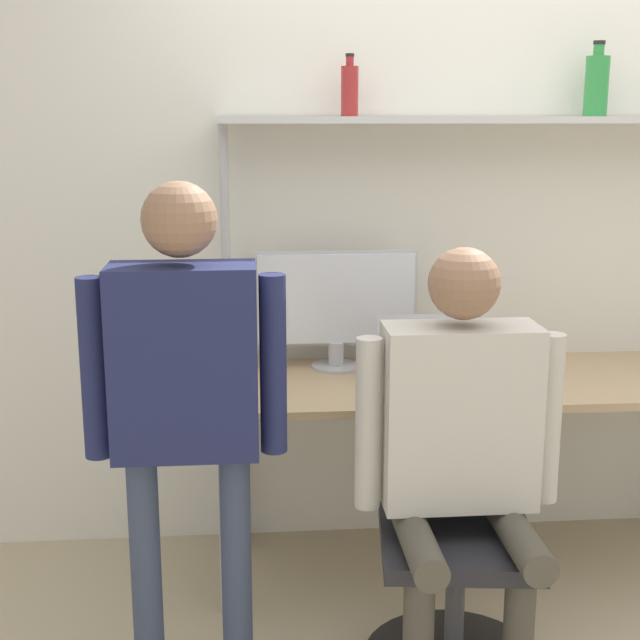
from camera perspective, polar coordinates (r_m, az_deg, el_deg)
name	(u,v)px	position (r m, az deg, el deg)	size (l,w,h in m)	color
ground_plane	(500,612)	(3.38, 11.42, -17.83)	(12.00, 12.00, 0.00)	tan
wall_back	(464,209)	(3.62, 9.20, 7.01)	(8.00, 0.06, 2.70)	silver
desk	(481,397)	(3.41, 10.28, -4.85)	(2.03, 0.67, 0.76)	tan
shelf_unit	(475,187)	(3.47, 9.87, 8.41)	(1.93, 0.22, 1.71)	silver
monitor	(336,304)	(3.41, 1.04, 1.04)	(0.63, 0.19, 0.46)	#B7B7BC
laptop	(423,367)	(3.26, 6.60, -2.99)	(0.32, 0.25, 0.25)	#BCBCC1
cell_phone	(499,387)	(3.27, 11.41, -4.22)	(0.07, 0.15, 0.01)	silver
office_chair	(454,585)	(2.92, 8.56, -16.42)	(0.56, 0.56, 0.93)	black
person_seated	(462,434)	(2.66, 9.05, -7.22)	(0.62, 0.46, 1.35)	#4C473D
person_standing	(185,383)	(2.54, -8.64, -4.02)	(0.58, 0.21, 1.54)	#38425B
bottle_red	(350,90)	(3.37, 1.91, 14.51)	(0.06, 0.06, 0.22)	maroon
bottle_green	(597,84)	(3.60, 17.28, 14.20)	(0.09, 0.09, 0.27)	#2D8C3F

